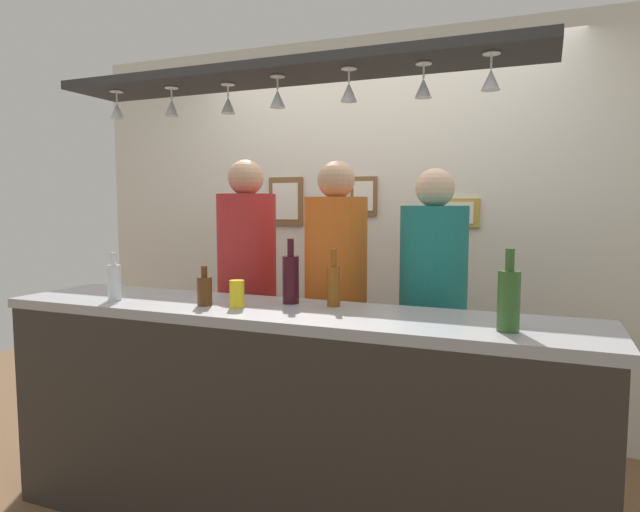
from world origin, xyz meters
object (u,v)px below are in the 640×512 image
object	(u,v)px
person_left_red_shirt	(247,279)
picture_frame_caricature	(286,201)
picture_frame_lower_pair	(455,213)
bottle_champagne_green	(509,299)
bottle_wine_dark_red	(291,278)
drink_can	(237,294)
picture_frame_crest	(364,196)
bottle_beer_brown_stubby	(205,290)
bottle_soda_clear	(114,281)
person_right_teal_shirt	(433,300)
bottle_beer_amber_tall	(334,284)
person_middle_orange_shirt	(336,287)

from	to	relation	value
person_left_red_shirt	picture_frame_caricature	xyz separation A→B (m)	(-0.12, 0.78, 0.46)
picture_frame_lower_pair	bottle_champagne_green	bearing A→B (deg)	-74.31
bottle_wine_dark_red	drink_can	xyz separation A→B (m)	(-0.18, -0.19, -0.06)
bottle_wine_dark_red	picture_frame_lower_pair	size ratio (longest dim) A/B	1.00
picture_frame_caricature	bottle_champagne_green	bearing A→B (deg)	-42.90
picture_frame_crest	picture_frame_lower_pair	distance (m)	0.62
bottle_champagne_green	picture_frame_crest	bearing A→B (deg)	124.47
bottle_champagne_green	picture_frame_lower_pair	world-z (taller)	picture_frame_lower_pair
drink_can	picture_frame_lower_pair	size ratio (longest dim) A/B	0.41
bottle_beer_brown_stubby	bottle_champagne_green	xyz separation A→B (m)	(1.31, -0.02, 0.05)
bottle_soda_clear	drink_can	world-z (taller)	bottle_soda_clear
bottle_soda_clear	person_right_teal_shirt	bearing A→B (deg)	28.44
person_right_teal_shirt	bottle_wine_dark_red	bearing A→B (deg)	-138.70
drink_can	bottle_champagne_green	bearing A→B (deg)	-1.70
bottle_soda_clear	drink_can	size ratio (longest dim) A/B	1.89
person_right_teal_shirt	bottle_beer_brown_stubby	world-z (taller)	person_right_teal_shirt
drink_can	person_right_teal_shirt	bearing A→B (deg)	42.62
picture_frame_crest	picture_frame_lower_pair	xyz separation A→B (m)	(0.61, 0.00, -0.11)
bottle_beer_brown_stubby	picture_frame_caricature	distance (m)	1.56
bottle_beer_amber_tall	bottle_champagne_green	world-z (taller)	bottle_champagne_green
bottle_soda_clear	picture_frame_lower_pair	world-z (taller)	picture_frame_lower_pair
picture_frame_crest	bottle_wine_dark_red	bearing A→B (deg)	-87.39
bottle_champagne_green	bottle_wine_dark_red	bearing A→B (deg)	167.23
bottle_champagne_green	picture_frame_crest	xyz separation A→B (m)	(-1.03, 1.50, 0.40)
person_left_red_shirt	person_middle_orange_shirt	size ratio (longest dim) A/B	1.01
person_right_teal_shirt	picture_frame_crest	bearing A→B (deg)	128.58
person_middle_orange_shirt	drink_can	bearing A→B (deg)	-107.33
picture_frame_crest	picture_frame_caricature	world-z (taller)	picture_frame_caricature
person_middle_orange_shirt	picture_frame_crest	xyz separation A→B (m)	(-0.09, 0.78, 0.50)
picture_frame_crest	picture_frame_caricature	distance (m)	0.58
bottle_beer_brown_stubby	picture_frame_crest	bearing A→B (deg)	79.24
bottle_beer_amber_tall	picture_frame_lower_pair	size ratio (longest dim) A/B	0.87
bottle_wine_dark_red	picture_frame_caricature	xyz separation A→B (m)	(-0.64, 1.28, 0.36)
person_right_teal_shirt	drink_can	bearing A→B (deg)	-137.38
person_middle_orange_shirt	person_right_teal_shirt	size ratio (longest dim) A/B	1.03
person_middle_orange_shirt	bottle_champagne_green	xyz separation A→B (m)	(0.93, -0.72, 0.11)
bottle_champagne_green	person_right_teal_shirt	bearing A→B (deg)	119.49
bottle_beer_amber_tall	picture_frame_lower_pair	distance (m)	1.35
bottle_soda_clear	bottle_wine_dark_red	distance (m)	0.85
person_right_teal_shirt	picture_frame_caricature	bearing A→B (deg)	147.07
bottle_champagne_green	picture_frame_caricature	bearing A→B (deg)	137.10
person_middle_orange_shirt	bottle_champagne_green	size ratio (longest dim) A/B	5.73
bottle_champagne_green	bottle_soda_clear	bearing A→B (deg)	-179.05
person_middle_orange_shirt	picture_frame_caricature	world-z (taller)	person_middle_orange_shirt
bottle_soda_clear	picture_frame_lower_pair	bearing A→B (deg)	48.28
person_middle_orange_shirt	picture_frame_caricature	distance (m)	1.13
person_left_red_shirt	bottle_champagne_green	xyz separation A→B (m)	(1.48, -0.72, 0.09)
person_left_red_shirt	person_middle_orange_shirt	bearing A→B (deg)	0.00
person_middle_orange_shirt	picture_frame_lower_pair	world-z (taller)	person_middle_orange_shirt
person_middle_orange_shirt	picture_frame_crest	size ratio (longest dim) A/B	6.61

